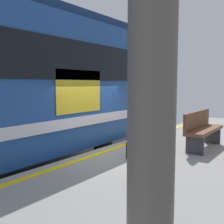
{
  "coord_description": "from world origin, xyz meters",
  "views": [
    {
      "loc": [
        5.31,
        4.05,
        2.56
      ],
      "look_at": [
        -0.05,
        0.3,
        1.9
      ],
      "focal_mm": 44.5,
      "sensor_mm": 36.0,
      "label": 1
    }
  ],
  "objects_px": {
    "handbag": "(133,149)",
    "bench": "(202,128)",
    "station_column": "(152,41)",
    "passenger": "(146,108)"
  },
  "relations": [
    {
      "from": "station_column",
      "to": "bench",
      "type": "bearing_deg",
      "value": -167.06
    },
    {
      "from": "passenger",
      "to": "station_column",
      "type": "distance_m",
      "value": 4.25
    },
    {
      "from": "passenger",
      "to": "station_column",
      "type": "relative_size",
      "value": 0.47
    },
    {
      "from": "passenger",
      "to": "handbag",
      "type": "relative_size",
      "value": 4.34
    },
    {
      "from": "station_column",
      "to": "handbag",
      "type": "bearing_deg",
      "value": -147.63
    },
    {
      "from": "passenger",
      "to": "bench",
      "type": "bearing_deg",
      "value": 147.04
    },
    {
      "from": "bench",
      "to": "handbag",
      "type": "bearing_deg",
      "value": -28.3
    },
    {
      "from": "handbag",
      "to": "bench",
      "type": "xyz_separation_m",
      "value": [
        -1.71,
        0.92,
        0.31
      ]
    },
    {
      "from": "passenger",
      "to": "bench",
      "type": "xyz_separation_m",
      "value": [
        -1.31,
        0.85,
        -0.55
      ]
    },
    {
      "from": "handbag",
      "to": "passenger",
      "type": "bearing_deg",
      "value": 169.72
    }
  ]
}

